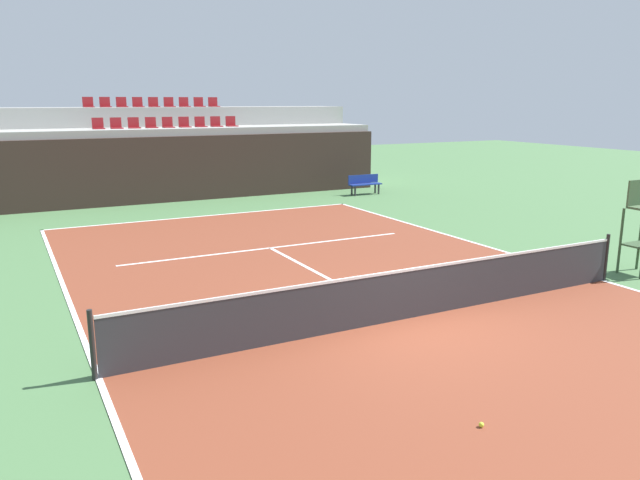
{
  "coord_description": "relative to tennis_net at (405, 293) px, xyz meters",
  "views": [
    {
      "loc": [
        -6.42,
        -8.89,
        3.99
      ],
      "look_at": [
        -0.74,
        2.0,
        1.2
      ],
      "focal_mm": 34.46,
      "sensor_mm": 36.0,
      "label": 1
    }
  ],
  "objects": [
    {
      "name": "seating_row_lower",
      "position": [
        0.0,
        17.16,
        2.52
      ],
      "size": [
        6.0,
        0.44,
        0.44
      ],
      "color": "maroon",
      "rests_on": "stands_tier_lower"
    },
    {
      "name": "baseline_far",
      "position": [
        0.0,
        11.95,
        -0.5
      ],
      "size": [
        11.0,
        0.1,
        0.0
      ],
      "primitive_type": "cube",
      "color": "white",
      "rests_on": "court_surface"
    },
    {
      "name": "sideline_right",
      "position": [
        5.45,
        0.0,
        -0.5
      ],
      "size": [
        0.1,
        24.0,
        0.0
      ],
      "primitive_type": "cube",
      "color": "white",
      "rests_on": "court_surface"
    },
    {
      "name": "player_bench",
      "position": [
        7.61,
        13.8,
        -0.0
      ],
      "size": [
        1.5,
        0.4,
        0.85
      ],
      "color": "navy",
      "rests_on": "ground_plane"
    },
    {
      "name": "centre_service_line",
      "position": [
        0.0,
        3.2,
        -0.5
      ],
      "size": [
        0.1,
        6.4,
        0.0
      ],
      "primitive_type": "cube",
      "color": "white",
      "rests_on": "court_surface"
    },
    {
      "name": "ground_plane",
      "position": [
        0.0,
        0.0,
        -0.51
      ],
      "size": [
        80.0,
        80.0,
        0.0
      ],
      "primitive_type": "plane",
      "color": "#477042"
    },
    {
      "name": "back_wall",
      "position": [
        0.0,
        15.71,
        0.8
      ],
      "size": [
        18.06,
        0.3,
        2.61
      ],
      "primitive_type": "cube",
      "color": "#33231E",
      "rests_on": "ground_plane"
    },
    {
      "name": "seating_row_upper",
      "position": [
        0.0,
        19.56,
        3.34
      ],
      "size": [
        6.0,
        0.44,
        0.44
      ],
      "color": "maroon",
      "rests_on": "stands_tier_upper"
    },
    {
      "name": "court_surface",
      "position": [
        0.0,
        0.0,
        -0.5
      ],
      "size": [
        11.0,
        24.0,
        0.01
      ],
      "primitive_type": "cube",
      "color": "brown",
      "rests_on": "ground_plane"
    },
    {
      "name": "tennis_net",
      "position": [
        0.0,
        0.0,
        0.0
      ],
      "size": [
        11.08,
        0.08,
        1.07
      ],
      "color": "black",
      "rests_on": "court_surface"
    },
    {
      "name": "stands_tier_upper",
      "position": [
        0.0,
        19.46,
        1.35
      ],
      "size": [
        18.06,
        2.4,
        3.72
      ],
      "primitive_type": "cube",
      "color": "#9E9E99",
      "rests_on": "ground_plane"
    },
    {
      "name": "tennis_ball_0",
      "position": [
        -1.42,
        -3.66,
        -0.47
      ],
      "size": [
        0.07,
        0.07,
        0.07
      ],
      "primitive_type": "sphere",
      "color": "#CCE033",
      "rests_on": "court_surface"
    },
    {
      "name": "stands_tier_lower",
      "position": [
        0.0,
        17.06,
        0.94
      ],
      "size": [
        18.06,
        2.4,
        2.9
      ],
      "primitive_type": "cube",
      "color": "#9E9E99",
      "rests_on": "ground_plane"
    },
    {
      "name": "sideline_left",
      "position": [
        -5.45,
        0.0,
        -0.5
      ],
      "size": [
        0.1,
        24.0,
        0.0
      ],
      "primitive_type": "cube",
      "color": "white",
      "rests_on": "court_surface"
    },
    {
      "name": "service_line_far",
      "position": [
        0.0,
        6.4,
        -0.5
      ],
      "size": [
        8.26,
        0.1,
        0.0
      ],
      "primitive_type": "cube",
      "color": "white",
      "rests_on": "court_surface"
    }
  ]
}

